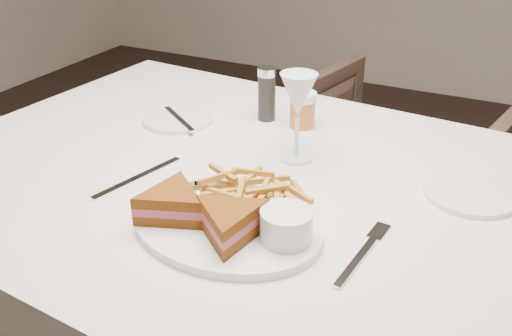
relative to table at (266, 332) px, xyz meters
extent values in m
cube|color=silver|center=(0.00, 0.00, 0.00)|extent=(1.45, 1.03, 0.75)
imported|color=#4A372D|center=(0.04, 0.88, -0.02)|extent=(0.81, 0.77, 0.71)
ellipsoid|color=white|center=(0.01, -0.17, 0.38)|extent=(0.34, 0.28, 0.01)
cube|color=silver|center=(-0.22, -0.10, 0.38)|extent=(0.06, 0.20, 0.00)
cylinder|color=white|center=(-0.30, 0.16, 0.38)|extent=(0.16, 0.16, 0.01)
cylinder|color=white|center=(0.34, 0.11, 0.38)|extent=(0.16, 0.16, 0.01)
cylinder|color=black|center=(-0.13, 0.26, 0.44)|extent=(0.04, 0.04, 0.12)
cylinder|color=#B2642A|center=(-0.04, 0.26, 0.42)|extent=(0.06, 0.06, 0.08)
cube|color=#455F21|center=(-0.07, -0.09, 0.40)|extent=(0.06, 0.04, 0.01)
cube|color=#455F21|center=(-0.10, -0.11, 0.40)|extent=(0.05, 0.05, 0.01)
cylinder|color=white|center=(0.11, -0.18, 0.42)|extent=(0.08, 0.08, 0.05)
camera|label=1|loc=(0.39, -0.84, 0.89)|focal=40.00mm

